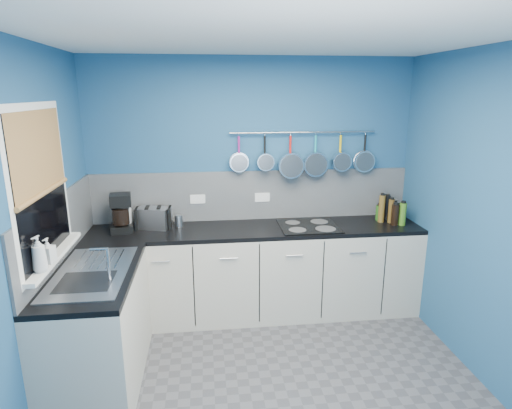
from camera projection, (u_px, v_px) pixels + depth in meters
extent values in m
cube|color=#47474C|center=(274.00, 393.00, 3.18)|extent=(3.20, 3.00, 0.02)
cube|color=white|center=(279.00, 32.00, 2.53)|extent=(3.20, 3.00, 0.02)
cube|color=navy|center=(252.00, 185.00, 4.30)|extent=(3.20, 0.02, 2.50)
cube|color=navy|center=(352.00, 379.00, 1.40)|extent=(3.20, 0.02, 2.50)
cube|color=navy|center=(24.00, 242.00, 2.67)|extent=(0.02, 3.00, 2.50)
cube|color=navy|center=(499.00, 224.00, 3.03)|extent=(0.02, 3.00, 2.50)
cube|color=gray|center=(252.00, 195.00, 4.31)|extent=(3.20, 0.02, 0.50)
cube|color=gray|center=(60.00, 228.00, 3.27)|extent=(0.02, 1.80, 0.50)
cube|color=#BEB5A6|center=(256.00, 273.00, 4.21)|extent=(3.20, 0.60, 0.86)
cube|color=black|center=(256.00, 229.00, 4.10)|extent=(3.20, 0.60, 0.04)
cube|color=#BEB5A6|center=(99.00, 330.00, 3.20)|extent=(0.60, 1.20, 0.86)
cube|color=black|center=(93.00, 275.00, 3.09)|extent=(0.60, 1.20, 0.04)
cube|color=white|center=(41.00, 186.00, 2.88)|extent=(0.01, 1.00, 1.10)
cube|color=black|center=(42.00, 186.00, 2.88)|extent=(0.01, 0.90, 1.00)
cube|color=#B58B48|center=(39.00, 152.00, 2.83)|extent=(0.01, 0.90, 0.55)
cube|color=white|center=(54.00, 256.00, 3.02)|extent=(0.10, 0.98, 0.03)
cube|color=silver|center=(92.00, 272.00, 3.08)|extent=(0.50, 0.95, 0.01)
cube|color=white|center=(198.00, 199.00, 4.24)|extent=(0.15, 0.01, 0.09)
cube|color=white|center=(262.00, 197.00, 4.31)|extent=(0.15, 0.01, 0.09)
cylinder|color=silver|center=(303.00, 132.00, 4.16)|extent=(1.45, 0.02, 0.02)
imported|color=white|center=(39.00, 254.00, 2.70)|extent=(0.12, 0.12, 0.24)
imported|color=white|center=(48.00, 250.00, 2.85)|extent=(0.10, 0.10, 0.17)
cylinder|color=white|center=(125.00, 215.00, 4.01)|extent=(0.15, 0.15, 0.28)
cube|color=silver|center=(154.00, 218.00, 4.06)|extent=(0.35, 0.26, 0.20)
cylinder|color=silver|center=(179.00, 221.00, 4.11)|extent=(0.09, 0.09, 0.11)
cube|color=black|center=(309.00, 226.00, 4.11)|extent=(0.56, 0.49, 0.01)
cylinder|color=#4C190C|center=(395.00, 211.00, 4.33)|extent=(0.05, 0.05, 0.18)
cylinder|color=black|center=(387.00, 208.00, 4.32)|extent=(0.07, 0.07, 0.24)
cylinder|color=#265919|center=(379.00, 213.00, 4.32)|extent=(0.07, 0.07, 0.15)
cylinder|color=#8C5914|center=(400.00, 213.00, 4.25)|extent=(0.06, 0.06, 0.17)
cylinder|color=brown|center=(391.00, 211.00, 4.22)|extent=(0.06, 0.06, 0.24)
cylinder|color=brown|center=(382.00, 209.00, 4.24)|extent=(0.06, 0.06, 0.27)
cylinder|color=#3F721E|center=(403.00, 214.00, 4.14)|extent=(0.07, 0.07, 0.22)
cylinder|color=black|center=(395.00, 215.00, 4.15)|extent=(0.07, 0.07, 0.21)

